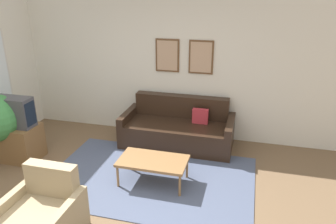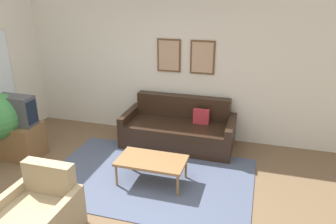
% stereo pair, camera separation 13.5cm
% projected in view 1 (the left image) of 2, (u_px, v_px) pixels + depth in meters
% --- Properties ---
extents(ground_plane, '(16.00, 16.00, 0.00)m').
position_uv_depth(ground_plane, '(94.00, 219.00, 4.11)').
color(ground_plane, brown).
extents(area_rug, '(3.09, 2.03, 0.01)m').
position_uv_depth(area_rug, '(150.00, 178.00, 4.98)').
color(area_rug, '#4C5670').
rests_on(area_rug, ground_plane).
extents(wall_back, '(8.00, 0.09, 2.70)m').
position_uv_depth(wall_back, '(157.00, 65.00, 6.13)').
color(wall_back, silver).
rests_on(wall_back, ground_plane).
extents(couch, '(1.99, 0.90, 0.84)m').
position_uv_depth(couch, '(178.00, 129.00, 5.97)').
color(couch, black).
rests_on(couch, ground_plane).
extents(coffee_table, '(1.00, 0.57, 0.38)m').
position_uv_depth(coffee_table, '(153.00, 162.00, 4.76)').
color(coffee_table, olive).
rests_on(coffee_table, ground_plane).
extents(tv_stand, '(0.67, 0.52, 0.60)m').
position_uv_depth(tv_stand, '(19.00, 142.00, 5.46)').
color(tv_stand, brown).
rests_on(tv_stand, ground_plane).
extents(tv, '(0.63, 0.28, 0.49)m').
position_uv_depth(tv, '(14.00, 112.00, 5.26)').
color(tv, '#424247').
rests_on(tv, tv_stand).
extents(armchair, '(0.81, 0.76, 0.82)m').
position_uv_depth(armchair, '(43.00, 217.00, 3.73)').
color(armchair, tan).
rests_on(armchair, ground_plane).
extents(potted_plant_by_window, '(0.45, 0.45, 0.76)m').
position_uv_depth(potted_plant_by_window, '(13.00, 122.00, 5.76)').
color(potted_plant_by_window, slate).
rests_on(potted_plant_by_window, ground_plane).
extents(potted_plant_small, '(0.55, 0.55, 0.87)m').
position_uv_depth(potted_plant_small, '(0.00, 126.00, 5.50)').
color(potted_plant_small, '#383D42').
rests_on(potted_plant_small, ground_plane).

